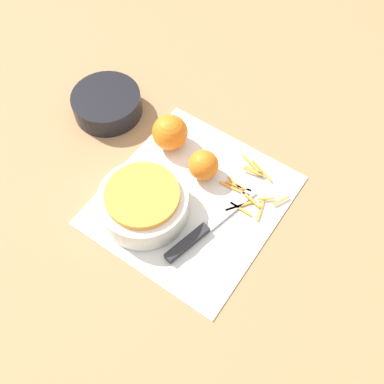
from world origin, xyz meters
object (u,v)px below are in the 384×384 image
(bowl_speckled, at_px, (143,202))
(orange_right, at_px, (203,165))
(bowl_dark, at_px, (107,104))
(orange_left, at_px, (170,132))
(knife, at_px, (197,235))

(bowl_speckled, relative_size, orange_right, 2.79)
(bowl_speckled, xyz_separation_m, orange_right, (0.15, -0.05, -0.00))
(bowl_dark, bearing_deg, orange_right, -94.52)
(bowl_speckled, relative_size, orange_left, 2.29)
(bowl_dark, relative_size, knife, 0.68)
(bowl_dark, xyz_separation_m, orange_left, (0.00, -0.19, 0.02))
(orange_right, bearing_deg, bowl_dark, 85.48)
(bowl_dark, height_order, knife, bowl_dark)
(bowl_speckled, bearing_deg, bowl_dark, 55.02)
(knife, relative_size, orange_left, 2.99)
(bowl_dark, bearing_deg, bowl_speckled, -124.98)
(bowl_speckled, distance_m, bowl_dark, 0.31)
(bowl_speckled, bearing_deg, orange_right, -18.14)
(bowl_speckled, relative_size, bowl_dark, 1.13)
(bowl_dark, bearing_deg, orange_left, -88.93)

